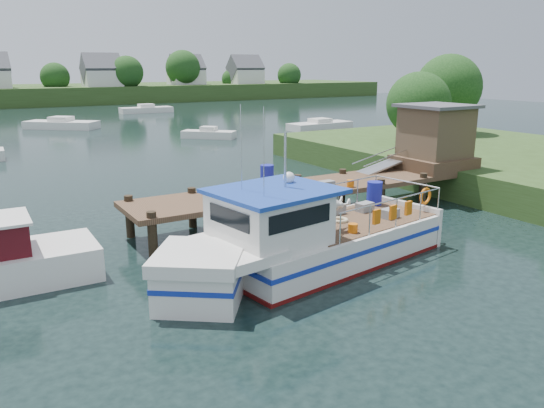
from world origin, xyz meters
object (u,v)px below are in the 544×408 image
lobster_boat (302,241)px  moored_far (146,109)px  moored_d (62,124)px  moored_c (320,125)px  moored_b (209,134)px  dock (396,156)px

lobster_boat → moored_far: bearing=67.5°
moored_d → lobster_boat: bearing=-110.7°
moored_far → moored_d: 19.81m
lobster_boat → moored_c: 38.61m
lobster_boat → moored_b: bearing=61.9°
lobster_boat → moored_c: size_ratio=1.53×
moored_d → moored_far: bearing=26.9°
moored_c → moored_far: bearing=112.5°
moored_far → moored_b: size_ratio=1.57×
moored_far → moored_c: moored_far is taller
dock → lobster_boat: bearing=-150.3°
moored_far → moored_d: moored_d is taller
moored_b → dock: bearing=-86.2°
dock → lobster_boat: 9.71m
dock → moored_b: size_ratio=3.68×
lobster_boat → moored_far: (14.30, 59.28, -0.50)m
moored_b → moored_c: size_ratio=0.63×
dock → moored_c: 30.08m
moored_b → moored_c: bearing=11.2°
dock → moored_d: bearing=100.8°
lobster_boat → moored_c: lobster_boat is taller
moored_far → moored_d: size_ratio=0.99×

